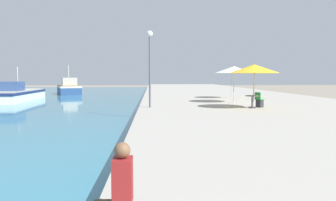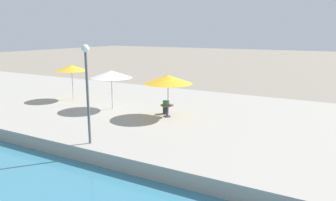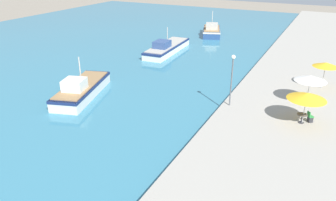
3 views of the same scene
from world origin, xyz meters
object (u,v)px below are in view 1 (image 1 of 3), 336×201
object	(u,v)px
fishing_boat_mid	(17,94)
fishing_boat_far	(69,88)
cafe_umbrella_striped	(232,70)
cafe_chair_left	(259,102)
cafe_umbrella_white	(234,70)
cafe_table	(252,99)
person_at_quay	(119,183)
cafe_umbrella_pink	(254,69)
lamppost	(150,56)

from	to	relation	value
fishing_boat_mid	fishing_boat_far	xyz separation A→B (m)	(1.98, 13.32, 0.12)
cafe_umbrella_striped	cafe_chair_left	size ratio (longest dim) A/B	2.89
fishing_boat_mid	cafe_umbrella_white	distance (m)	23.20
cafe_table	cafe_chair_left	distance (m)	0.75
fishing_boat_far	cafe_umbrella_striped	size ratio (longest dim) A/B	2.83
cafe_table	cafe_chair_left	size ratio (longest dim) A/B	0.88
cafe_umbrella_white	person_at_quay	size ratio (longest dim) A/B	2.81
cafe_chair_left	cafe_table	bearing A→B (deg)	-90.00
fishing_boat_far	cafe_umbrella_pink	world-z (taller)	fishing_boat_far
cafe_umbrella_pink	fishing_boat_mid	bearing A→B (deg)	141.47
person_at_quay	lamppost	world-z (taller)	lamppost
cafe_umbrella_pink	cafe_umbrella_striped	size ratio (longest dim) A/B	1.11
cafe_umbrella_pink	person_at_quay	bearing A→B (deg)	-113.66
cafe_table	person_at_quay	bearing A→B (deg)	-113.35
fishing_boat_mid	cafe_umbrella_striped	world-z (taller)	fishing_boat_mid
fishing_boat_far	person_at_quay	xyz separation A→B (m)	(11.65, -43.87, 0.28)
cafe_umbrella_pink	cafe_umbrella_striped	world-z (taller)	cafe_umbrella_striped
cafe_chair_left	lamppost	size ratio (longest dim) A/B	0.20
cafe_chair_left	cafe_umbrella_striped	bearing A→B (deg)	141.10
cafe_umbrella_white	person_at_quay	distance (m)	19.98
fishing_boat_mid	cafe_chair_left	world-z (taller)	fishing_boat_mid
cafe_umbrella_pink	cafe_umbrella_white	bearing A→B (deg)	91.53
person_at_quay	fishing_boat_far	bearing A→B (deg)	104.87
cafe_umbrella_striped	cafe_table	xyz separation A→B (m)	(-0.93, -8.87, -1.88)
cafe_umbrella_white	cafe_umbrella_striped	distance (m)	4.73
cafe_table	person_at_quay	size ratio (longest dim) A/B	0.82
cafe_umbrella_striped	cafe_chair_left	world-z (taller)	cafe_umbrella_striped
lamppost	cafe_umbrella_striped	bearing A→B (deg)	49.74
cafe_umbrella_striped	person_at_quay	size ratio (longest dim) A/B	2.69
person_at_quay	lamppost	bearing A→B (deg)	88.84
fishing_boat_mid	person_at_quay	size ratio (longest dim) A/B	11.21
fishing_boat_mid	cafe_umbrella_striped	distance (m)	22.16
lamppost	fishing_boat_far	bearing A→B (deg)	112.72
fishing_boat_mid	cafe_chair_left	xyz separation A→B (m)	(20.53, -15.50, 0.29)
fishing_boat_far	person_at_quay	bearing A→B (deg)	-94.84
fishing_boat_mid	lamppost	xyz separation A→B (m)	(13.94, -15.25, 3.06)
cafe_umbrella_pink	lamppost	bearing A→B (deg)	173.45
fishing_boat_mid	cafe_chair_left	size ratio (longest dim) A/B	12.04
cafe_chair_left	lamppost	world-z (taller)	lamppost
person_at_quay	fishing_boat_mid	bearing A→B (deg)	114.04
cafe_umbrella_white	cafe_table	world-z (taller)	cafe_umbrella_white
cafe_table	lamppost	size ratio (longest dim) A/B	0.18
cafe_table	lamppost	bearing A→B (deg)	173.57
cafe_umbrella_white	cafe_chair_left	size ratio (longest dim) A/B	3.02
fishing_boat_far	cafe_umbrella_pink	distance (m)	34.45
fishing_boat_far	cafe_chair_left	bearing A→B (deg)	-76.94
fishing_boat_far	cafe_chair_left	world-z (taller)	fishing_boat_far
cafe_umbrella_pink	person_at_quay	xyz separation A→B (m)	(-6.40, -14.60, -1.87)
person_at_quay	cafe_umbrella_white	bearing A→B (deg)	71.58
fishing_boat_far	person_at_quay	size ratio (longest dim) A/B	7.60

